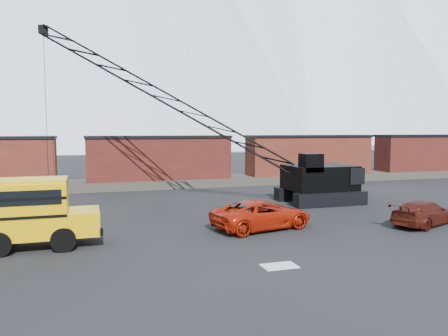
{
  "coord_description": "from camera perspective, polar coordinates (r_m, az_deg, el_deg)",
  "views": [
    {
      "loc": [
        -6.76,
        -19.48,
        5.41
      ],
      "look_at": [
        1.62,
        6.79,
        3.0
      ],
      "focal_mm": 35.0,
      "sensor_mm": 36.0,
      "label": 1
    }
  ],
  "objects": [
    {
      "name": "ground",
      "position": [
        21.31,
        1.41,
        -9.71
      ],
      "size": [
        160.0,
        160.0,
        0.0
      ],
      "primitive_type": "plane",
      "color": "black",
      "rests_on": "ground"
    },
    {
      "name": "gravel_berm",
      "position": [
        42.33,
        -8.39,
        -1.92
      ],
      "size": [
        120.0,
        5.0,
        0.7
      ],
      "primitive_type": "cube",
      "color": "#444138",
      "rests_on": "ground"
    },
    {
      "name": "boxcar_mid",
      "position": [
        42.11,
        -8.43,
        1.34
      ],
      "size": [
        13.7,
        3.1,
        4.17
      ],
      "color": "#531817",
      "rests_on": "gravel_berm"
    },
    {
      "name": "boxcar_east_near",
      "position": [
        47.38,
        11.04,
        1.7
      ],
      "size": [
        13.7,
        3.1,
        4.17
      ],
      "color": "#4B1815",
      "rests_on": "gravel_berm"
    },
    {
      "name": "boxcar_east_far",
      "position": [
        56.83,
        25.35,
        1.85
      ],
      "size": [
        13.7,
        3.1,
        4.17
      ],
      "color": "#531817",
      "rests_on": "gravel_berm"
    },
    {
      "name": "snow_patch",
      "position": [
        17.93,
        7.25,
        -12.58
      ],
      "size": [
        1.4,
        0.9,
        0.02
      ],
      "primitive_type": "cube",
      "color": "silver",
      "rests_on": "ground"
    },
    {
      "name": "red_pickup",
      "position": [
        24.15,
        4.98,
        -6.06
      ],
      "size": [
        6.1,
        3.76,
        1.58
      ],
      "primitive_type": "imported",
      "rotation": [
        0.0,
        0.0,
        1.78
      ],
      "color": "#AA1B08",
      "rests_on": "ground"
    },
    {
      "name": "maroon_suv",
      "position": [
        27.39,
        24.62,
        -5.36
      ],
      "size": [
        5.21,
        3.62,
        1.4
      ],
      "primitive_type": "imported",
      "rotation": [
        0.0,
        0.0,
        1.95
      ],
      "color": "#42130B",
      "rests_on": "ground"
    },
    {
      "name": "crawler_crane",
      "position": [
        32.95,
        -7.0,
        8.72
      ],
      "size": [
        22.59,
        9.96,
        13.4
      ],
      "color": "black",
      "rests_on": "ground"
    }
  ]
}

